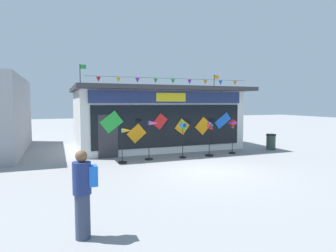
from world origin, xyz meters
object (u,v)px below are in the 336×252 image
object	(u,v)px
kite_shop_building	(153,117)
wind_spinner_right	(233,127)
trash_bin	(271,142)
wind_spinner_center_right	(210,134)
wind_spinner_left	(152,133)
person_near_camera	(83,192)
wind_spinner_center_left	(183,131)
wind_spinner_far_left	(125,142)

from	to	relation	value
kite_shop_building	wind_spinner_right	distance (m)	4.88
wind_spinner_right	trash_bin	bearing A→B (deg)	6.39
wind_spinner_center_right	trash_bin	distance (m)	4.14
wind_spinner_left	trash_bin	world-z (taller)	wind_spinner_left
wind_spinner_right	person_near_camera	bearing A→B (deg)	-138.77
wind_spinner_center_right	trash_bin	bearing A→B (deg)	6.91
kite_shop_building	wind_spinner_left	bearing A→B (deg)	-108.92
wind_spinner_left	person_near_camera	bearing A→B (deg)	-117.52
kite_shop_building	wind_spinner_center_left	xyz separation A→B (m)	(0.07, -4.15, -0.44)
wind_spinner_right	person_near_camera	world-z (taller)	wind_spinner_right
wind_spinner_far_left	wind_spinner_center_right	bearing A→B (deg)	1.59
wind_spinner_far_left	wind_spinner_left	bearing A→B (deg)	12.56
kite_shop_building	wind_spinner_far_left	world-z (taller)	kite_shop_building
wind_spinner_center_left	kite_shop_building	bearing A→B (deg)	91.02
wind_spinner_center_right	person_near_camera	xyz separation A→B (m)	(-6.36, -6.61, -0.17)
wind_spinner_far_left	wind_spinner_center_right	distance (m)	4.13
kite_shop_building	wind_spinner_left	xyz separation A→B (m)	(-1.35, -3.94, -0.49)
wind_spinner_center_left	wind_spinner_center_right	bearing A→B (deg)	1.34
wind_spinner_center_right	wind_spinner_right	bearing A→B (deg)	7.90
wind_spinner_left	wind_spinner_center_left	size ratio (longest dim) A/B	1.01
wind_spinner_far_left	wind_spinner_center_left	world-z (taller)	wind_spinner_center_left
kite_shop_building	wind_spinner_center_right	world-z (taller)	kite_shop_building
wind_spinner_center_left	wind_spinner_right	world-z (taller)	wind_spinner_center_left
kite_shop_building	wind_spinner_left	world-z (taller)	kite_shop_building
wind_spinner_left	wind_spinner_right	bearing A→B (deg)	0.27
person_near_camera	wind_spinner_center_right	bearing A→B (deg)	136.20
kite_shop_building	person_near_camera	distance (m)	11.82
wind_spinner_center_left	person_near_camera	size ratio (longest dim) A/B	1.04
kite_shop_building	wind_spinner_center_left	size ratio (longest dim) A/B	5.20
wind_spinner_left	wind_spinner_center_right	distance (m)	2.83
kite_shop_building	wind_spinner_far_left	xyz separation A→B (m)	(-2.65, -4.23, -0.80)
wind_spinner_far_left	wind_spinner_right	size ratio (longest dim) A/B	0.86
wind_spinner_center_left	trash_bin	world-z (taller)	wind_spinner_center_left
trash_bin	kite_shop_building	bearing A→B (deg)	146.81
wind_spinner_far_left	wind_spinner_right	bearing A→B (deg)	3.20
wind_spinner_center_left	wind_spinner_center_right	size ratio (longest dim) A/B	1.04
wind_spinner_right	wind_spinner_center_right	bearing A→B (deg)	-172.10
wind_spinner_center_left	trash_bin	bearing A→B (deg)	5.49
wind_spinner_center_left	person_near_camera	distance (m)	8.25
wind_spinner_center_right	wind_spinner_right	size ratio (longest dim) A/B	0.98
trash_bin	wind_spinner_right	bearing A→B (deg)	-173.61
wind_spinner_center_right	wind_spinner_right	xyz separation A→B (m)	(1.41, 0.20, 0.27)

